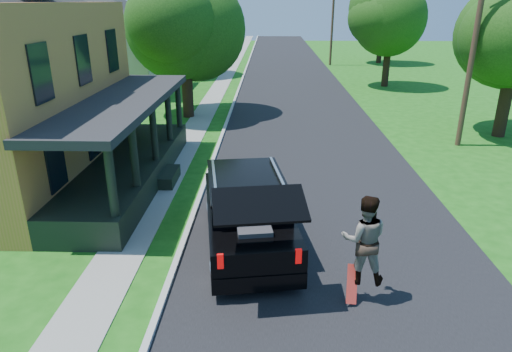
{
  "coord_description": "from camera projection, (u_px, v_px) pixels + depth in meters",
  "views": [
    {
      "loc": [
        -1.73,
        -9.42,
        6.25
      ],
      "look_at": [
        -2.1,
        3.0,
        1.46
      ],
      "focal_mm": 32.0,
      "sensor_mm": 36.0,
      "label": 1
    }
  ],
  "objects": [
    {
      "name": "utility_pole_far",
      "position": [
        332.0,
        20.0,
        45.69
      ],
      "size": [
        1.46,
        0.24,
        8.53
      ],
      "rotation": [
        0.0,
        0.0,
        -0.02
      ],
      "color": "#422A1E",
      "rests_on": "ground"
    },
    {
      "name": "street",
      "position": [
        296.0,
        103.0,
        29.64
      ],
      "size": [
        8.0,
        120.0,
        0.02
      ],
      "primitive_type": "cube",
      "color": "black",
      "rests_on": "ground"
    },
    {
      "name": "tree_left_far",
      "position": [
        179.0,
        4.0,
        38.38
      ],
      "size": [
        7.63,
        7.42,
        9.37
      ],
      "rotation": [
        0.0,
        0.0,
        0.26
      ],
      "color": "black",
      "rests_on": "ground"
    },
    {
      "name": "neighbor_house_far",
      "position": [
        157.0,
        22.0,
        47.17
      ],
      "size": [
        12.78,
        12.78,
        8.3
      ],
      "color": "#B5AEA1",
      "rests_on": "ground"
    },
    {
      "name": "tree_right_mid",
      "position": [
        392.0,
        7.0,
        33.59
      ],
      "size": [
        6.35,
        6.16,
        8.75
      ],
      "rotation": [
        0.0,
        0.0,
        0.19
      ],
      "color": "black",
      "rests_on": "ground"
    },
    {
      "name": "front_walk",
      "position": [
        59.0,
        181.0,
        16.85
      ],
      "size": [
        6.5,
        1.2,
        0.03
      ],
      "primitive_type": "cube",
      "color": "gray",
      "rests_on": "ground"
    },
    {
      "name": "neighbor_house_mid",
      "position": [
        104.0,
        32.0,
        32.24
      ],
      "size": [
        12.78,
        12.78,
        8.3
      ],
      "color": "#B5AEA1",
      "rests_on": "ground"
    },
    {
      "name": "skateboard",
      "position": [
        352.0,
        285.0,
        9.99
      ],
      "size": [
        0.29,
        0.51,
        0.77
      ],
      "rotation": [
        0.0,
        0.0,
        0.11
      ],
      "color": "#A2170D",
      "rests_on": "ground"
    },
    {
      "name": "black_suv",
      "position": [
        248.0,
        213.0,
        12.1
      ],
      "size": [
        2.85,
        5.72,
        2.55
      ],
      "rotation": [
        0.0,
        0.0,
        0.15
      ],
      "color": "black",
      "rests_on": "ground"
    },
    {
      "name": "ground",
      "position": [
        339.0,
        278.0,
        10.99
      ],
      "size": [
        140.0,
        140.0,
        0.0
      ],
      "primitive_type": "plane",
      "color": "#165711",
      "rests_on": "ground"
    },
    {
      "name": "sidewalk",
      "position": [
        210.0,
        103.0,
        29.8
      ],
      "size": [
        1.3,
        120.0,
        0.03
      ],
      "primitive_type": "cube",
      "color": "gray",
      "rests_on": "ground"
    },
    {
      "name": "curb",
      "position": [
        234.0,
        103.0,
        29.75
      ],
      "size": [
        0.15,
        120.0,
        0.12
      ],
      "primitive_type": "cube",
      "color": "#ACACA7",
      "rests_on": "ground"
    },
    {
      "name": "utility_pole_near",
      "position": [
        476.0,
        35.0,
        19.34
      ],
      "size": [
        1.46,
        0.59,
        9.53
      ],
      "rotation": [
        0.0,
        0.0,
        -0.33
      ],
      "color": "#422A1E",
      "rests_on": "ground"
    },
    {
      "name": "tree_right_far",
      "position": [
        383.0,
        7.0,
        47.05
      ],
      "size": [
        6.25,
        6.07,
        8.7
      ],
      "rotation": [
        0.0,
        0.0,
        0.12
      ],
      "color": "black",
      "rests_on": "ground"
    },
    {
      "name": "skateboarder",
      "position": [
        364.0,
        239.0,
        9.8
      ],
      "size": [
        1.05,
        0.85,
        2.03
      ],
      "rotation": [
        0.0,
        0.0,
        3.06
      ],
      "color": "black",
      "rests_on": "ground"
    },
    {
      "name": "tree_left_mid",
      "position": [
        183.0,
        18.0,
        24.37
      ],
      "size": [
        6.96,
        6.62,
        8.42
      ],
      "rotation": [
        0.0,
        0.0,
        0.25
      ],
      "color": "black",
      "rests_on": "ground"
    }
  ]
}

